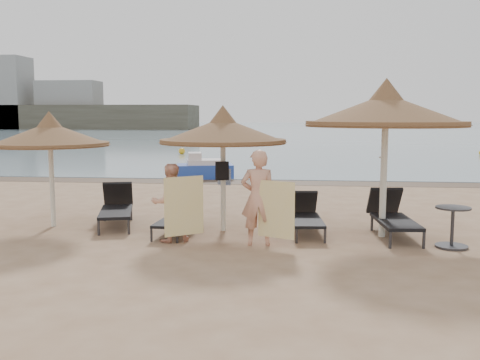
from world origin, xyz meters
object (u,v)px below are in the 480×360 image
object	(u,v)px
palapa_right	(386,111)
lounger_near_right	(306,215)
palapa_left	(50,135)
person_left	(170,197)
person_right	(258,190)
pedal_boat	(204,169)
lounger_far_right	(392,215)
lounger_far_left	(117,207)
lounger_near_left	(178,216)
palapa_center	(223,131)
side_table	(452,228)

from	to	relation	value
palapa_right	lounger_near_right	distance (m)	2.69
palapa_left	lounger_near_right	xyz separation A→B (m)	(5.60, -0.00, -1.67)
palapa_left	person_left	distance (m)	3.35
person_right	pedal_boat	distance (m)	10.99
lounger_near_right	lounger_far_right	distance (m)	1.78
lounger_far_left	person_right	bearing A→B (deg)	-41.12
palapa_left	person_right	bearing A→B (deg)	-14.66
palapa_left	lounger_far_right	bearing A→B (deg)	-0.83
lounger_far_left	lounger_near_left	size ratio (longest dim) A/B	1.19
lounger_near_right	person_left	xyz separation A→B (m)	(-2.65, -1.13, 0.52)
lounger_near_left	palapa_center	bearing A→B (deg)	18.47
palapa_left	lounger_near_right	bearing A→B (deg)	-0.00
palapa_left	lounger_far_left	world-z (taller)	palapa_left
palapa_right	lounger_far_left	xyz separation A→B (m)	(-5.81, 0.61, -2.15)
lounger_far_right	side_table	distance (m)	1.33
lounger_near_left	lounger_near_right	distance (m)	2.71
lounger_near_right	person_left	world-z (taller)	person_left
palapa_left	lounger_far_left	bearing A→B (deg)	15.38
lounger_far_right	person_right	xyz separation A→B (m)	(-2.69, -1.12, 0.65)
palapa_right	lounger_near_left	bearing A→B (deg)	-179.48
palapa_right	pedal_boat	size ratio (longest dim) A/B	1.36
person_left	person_right	bearing A→B (deg)	150.46
lounger_near_left	side_table	world-z (taller)	lounger_near_left
lounger_near_left	lounger_near_right	world-z (taller)	lounger_near_right
palapa_center	person_left	xyz separation A→B (m)	(-0.90, -1.09, -1.24)
lounger_near_left	lounger_near_right	bearing A→B (deg)	9.96
lounger_near_left	pedal_boat	distance (m)	9.71
palapa_right	side_table	world-z (taller)	palapa_right
palapa_left	lounger_far_left	xyz separation A→B (m)	(1.33, 0.37, -1.63)
lounger_near_left	person_right	xyz separation A→B (m)	(1.77, -0.94, 0.71)
palapa_center	lounger_far_left	bearing A→B (deg)	170.73
lounger_near_right	pedal_boat	xyz separation A→B (m)	(-3.81, 9.36, 0.00)
lounger_near_right	side_table	world-z (taller)	lounger_near_right
side_table	lounger_near_right	bearing A→B (deg)	158.90
lounger_near_left	side_table	size ratio (longest dim) A/B	2.31
side_table	person_left	size ratio (longest dim) A/B	0.43
palapa_center	person_right	xyz separation A→B (m)	(0.84, -1.18, -1.07)
lounger_far_right	person_left	size ratio (longest dim) A/B	1.19
lounger_far_right	pedal_boat	distance (m)	10.99
lounger_far_left	lounger_near_left	bearing A→B (deg)	-38.30
lounger_near_right	person_left	bearing A→B (deg)	-161.96
person_left	person_right	size ratio (longest dim) A/B	0.84
palapa_center	side_table	world-z (taller)	palapa_center
person_right	lounger_near_right	bearing A→B (deg)	-130.76
person_left	lounger_near_left	bearing A→B (deg)	-113.64
lounger_near_right	side_table	size ratio (longest dim) A/B	2.44
person_left	lounger_far_left	bearing A→B (deg)	-69.43
lounger_far_left	lounger_near_left	distance (m)	1.70
palapa_right	lounger_near_right	bearing A→B (deg)	170.95
palapa_center	pedal_boat	distance (m)	9.78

